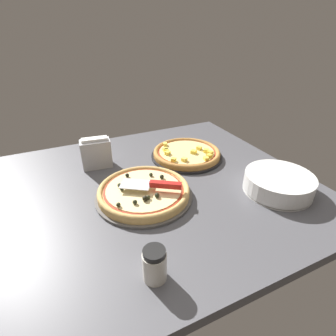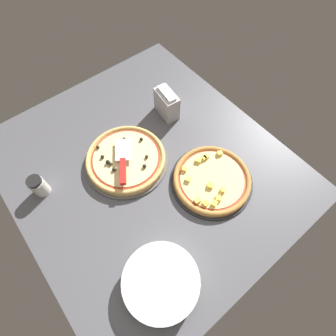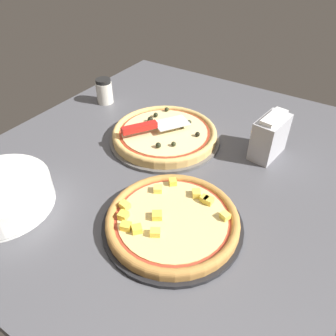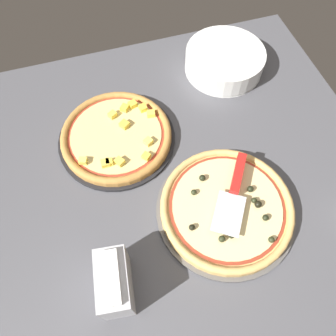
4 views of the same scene
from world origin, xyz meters
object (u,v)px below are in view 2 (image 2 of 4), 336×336
serving_spatula (123,166)px  plate_stack (161,282)px  parmesan_shaker (39,186)px  napkin_holder (167,104)px  pizza_back (212,179)px  pizza_front (126,159)px

serving_spatula → plate_stack: bearing=-18.8°
plate_stack → parmesan_shaker: size_ratio=2.68×
napkin_holder → pizza_back: bearing=-12.4°
pizza_front → serving_spatula: serving_spatula is taller
plate_stack → napkin_holder: bearing=139.8°
pizza_back → plate_stack: plate_stack is taller
pizza_back → plate_stack: size_ratio=1.25×
pizza_front → plate_stack: size_ratio=1.32×
parmesan_shaker → napkin_holder: size_ratio=0.69×
pizza_back → plate_stack: (17.19, -39.34, 1.24)cm
serving_spatula → parmesan_shaker: bearing=-114.8°
parmesan_shaker → pizza_back: bearing=54.5°
pizza_front → parmesan_shaker: parmesan_shaker is taller
napkin_holder → pizza_front: bearing=-71.2°
serving_spatula → plate_stack: size_ratio=0.82×
serving_spatula → parmesan_shaker: size_ratio=2.20×
serving_spatula → napkin_holder: napkin_holder is taller
plate_stack → serving_spatula: bearing=161.2°
pizza_front → parmesan_shaker: size_ratio=3.54×
pizza_back → parmesan_shaker: size_ratio=3.34×
parmesan_shaker → napkin_holder: napkin_holder is taller
pizza_front → plate_stack: plate_stack is taller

